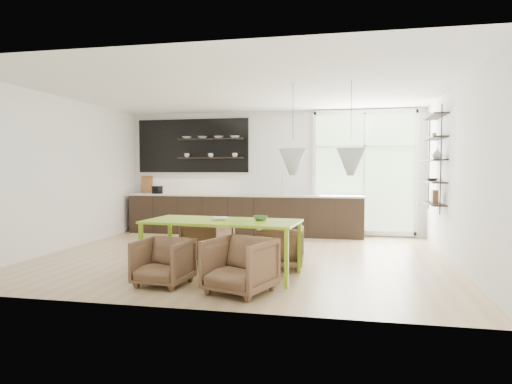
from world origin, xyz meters
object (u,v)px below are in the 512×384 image
at_px(armchair_front_right, 240,266).
at_px(armchair_back_left, 208,242).
at_px(armchair_back_right, 281,247).
at_px(armchair_front_left, 163,262).
at_px(wire_stool, 149,254).
at_px(dining_table, 222,224).

bearing_deg(armchair_front_right, armchair_back_left, 138.47).
height_order(armchair_back_right, armchair_front_left, armchair_back_right).
distance_m(armchair_back_left, armchair_front_right, 2.07).
bearing_deg(armchair_front_left, armchair_back_left, 93.78).
xyz_separation_m(armchair_back_right, wire_stool, (-1.89, -0.68, -0.06)).
bearing_deg(armchair_back_right, dining_table, 38.53).
xyz_separation_m(dining_table, armchair_front_left, (-0.61, -0.69, -0.44)).
bearing_deg(armchair_back_left, wire_stool, 68.16).
bearing_deg(armchair_back_left, armchair_front_right, 129.56).
relative_size(dining_table, armchair_back_right, 3.18).
xyz_separation_m(armchair_front_right, wire_stool, (-1.61, 0.86, -0.08)).
xyz_separation_m(dining_table, armchair_front_right, (0.48, -0.86, -0.40)).
relative_size(dining_table, armchair_front_left, 3.34).
distance_m(armchair_front_right, wire_stool, 1.83).
xyz_separation_m(dining_table, armchair_back_left, (-0.52, 0.96, -0.43)).
height_order(armchair_back_left, armchair_back_right, armchair_back_right).
bearing_deg(armchair_back_left, dining_table, 129.29).
distance_m(armchair_back_left, armchair_front_left, 1.64).
bearing_deg(armchair_front_right, dining_table, 138.76).
bearing_deg(armchair_front_right, armchair_back_right, 99.45).
relative_size(armchair_back_left, wire_stool, 1.71).
bearing_deg(wire_stool, armchair_back_left, 57.46).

